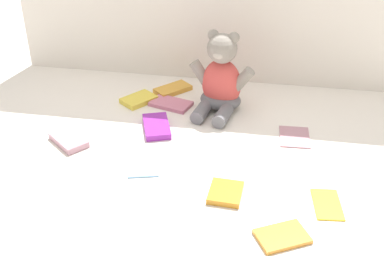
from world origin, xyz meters
TOP-DOWN VIEW (x-y plane):
  - ground_plane at (0.00, 0.00)m, footprint 3.20×3.20m
  - teddy_bear at (0.06, 0.21)m, footprint 0.22×0.21m
  - book_case_0 at (-0.12, 0.04)m, footprint 0.12×0.16m
  - book_case_1 at (-0.36, -0.08)m, footprint 0.14×0.13m
  - book_case_2 at (-0.22, 0.20)m, footprint 0.13×0.14m
  - book_case_3 at (-0.11, 0.20)m, footprint 0.15×0.11m
  - book_case_4 at (0.38, -0.24)m, footprint 0.08×0.12m
  - book_case_5 at (0.13, -0.25)m, footprint 0.09×0.10m
  - book_case_6 at (0.31, 0.06)m, footprint 0.09×0.12m
  - book_case_7 at (-0.12, 0.30)m, footprint 0.14×0.14m
  - book_case_8 at (0.28, -0.38)m, footprint 0.14×0.12m
  - book_case_9 at (-0.11, -0.16)m, footprint 0.11×0.12m

SIDE VIEW (x-z plane):
  - ground_plane at x=0.00m, z-range 0.00..0.00m
  - book_case_4 at x=0.38m, z-range 0.00..0.01m
  - book_case_9 at x=-0.11m, z-range 0.00..0.01m
  - book_case_6 at x=0.31m, z-range 0.00..0.01m
  - book_case_8 at x=0.28m, z-range 0.00..0.01m
  - book_case_3 at x=-0.11m, z-range 0.00..0.01m
  - book_case_5 at x=0.13m, z-range 0.00..0.02m
  - book_case_7 at x=-0.12m, z-range 0.00..0.02m
  - book_case_2 at x=-0.22m, z-range 0.00..0.02m
  - book_case_1 at x=-0.36m, z-range 0.00..0.02m
  - book_case_0 at x=-0.12m, z-range 0.00..0.02m
  - teddy_bear at x=0.06m, z-range -0.03..0.23m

